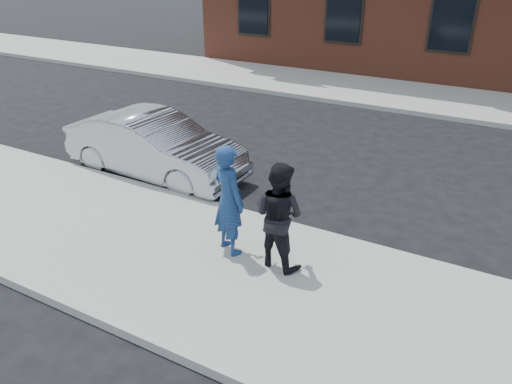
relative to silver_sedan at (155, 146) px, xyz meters
The scene contains 8 objects.
ground 4.68m from the silver_sedan, 29.81° to the right, with size 100.00×100.00×0.00m, color black.
near_sidewalk 4.79m from the silver_sedan, 32.42° to the right, with size 50.00×3.50×0.15m, color gray.
near_curb 4.13m from the silver_sedan, 10.58° to the right, with size 50.00×0.10×0.15m, color #999691.
far_sidewalk 9.83m from the silver_sedan, 65.84° to the left, with size 50.00×3.50×0.15m, color gray.
far_curb 8.22m from the silver_sedan, 60.69° to the left, with size 50.00×0.10×0.15m, color #999691.
silver_sedan is the anchor object (origin of this frame).
man_hoodie 3.74m from the silver_sedan, 32.66° to the right, with size 0.78×0.67×1.81m.
man_peacoat 4.46m from the silver_sedan, 26.36° to the right, with size 0.92×0.77×1.69m.
Camera 1 is at (2.81, -5.51, 4.60)m, focal length 35.00 mm.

